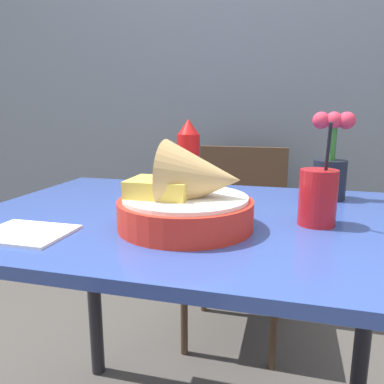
# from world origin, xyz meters

# --- Properties ---
(wall_window) EXTENTS (7.00, 0.06, 2.60)m
(wall_window) POSITION_xyz_m (0.00, 1.09, 1.30)
(wall_window) COLOR slate
(wall_window) RESTS_ON ground_plane
(dining_table) EXTENTS (1.05, 0.75, 0.76)m
(dining_table) POSITION_xyz_m (0.00, 0.00, 0.64)
(dining_table) COLOR #334C9E
(dining_table) RESTS_ON ground_plane
(chair_far_window) EXTENTS (0.40, 0.40, 0.84)m
(chair_far_window) POSITION_xyz_m (0.01, 0.78, 0.50)
(chair_far_window) COLOR #473323
(chair_far_window) RESTS_ON ground_plane
(food_basket) EXTENTS (0.28, 0.28, 0.18)m
(food_basket) POSITION_xyz_m (0.02, -0.11, 0.82)
(food_basket) COLOR red
(food_basket) RESTS_ON dining_table
(ketchup_bottle) EXTENTS (0.06, 0.06, 0.22)m
(ketchup_bottle) POSITION_xyz_m (-0.05, 0.14, 0.87)
(ketchup_bottle) COLOR red
(ketchup_bottle) RESTS_ON dining_table
(drink_cup) EXTENTS (0.08, 0.08, 0.22)m
(drink_cup) POSITION_xyz_m (0.28, -0.02, 0.82)
(drink_cup) COLOR red
(drink_cup) RESTS_ON dining_table
(flower_vase) EXTENTS (0.11, 0.09, 0.24)m
(flower_vase) POSITION_xyz_m (0.32, 0.25, 0.86)
(flower_vase) COLOR black
(flower_vase) RESTS_ON dining_table
(napkin) EXTENTS (0.17, 0.14, 0.01)m
(napkin) POSITION_xyz_m (-0.28, -0.23, 0.76)
(napkin) COLOR white
(napkin) RESTS_ON dining_table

